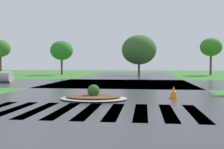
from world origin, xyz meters
The scene contains 7 objects.
asphalt_roadway centered at (0.00, 10.00, 0.00)m, with size 11.34×80.00×0.01m, color #35353A.
asphalt_cross_road centered at (0.00, 18.61, 0.00)m, with size 90.00×10.21×0.01m, color #35353A.
crosswalk_stripes centered at (0.00, 5.51, 0.00)m, with size 7.65×3.51×0.01m.
median_island centered at (-0.37, 8.47, 0.13)m, with size 3.04×2.38×0.68m.
drainage_pipe_stack centered at (-9.88, 18.08, 0.48)m, with size 1.40×0.98×0.95m.
traffic_cone centered at (3.29, 9.37, 0.28)m, with size 0.37×0.37×0.58m.
background_treeline centered at (4.92, 33.67, 3.51)m, with size 43.78×5.78×5.44m.
Camera 1 is at (1.91, -3.74, 1.65)m, focal length 44.06 mm.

